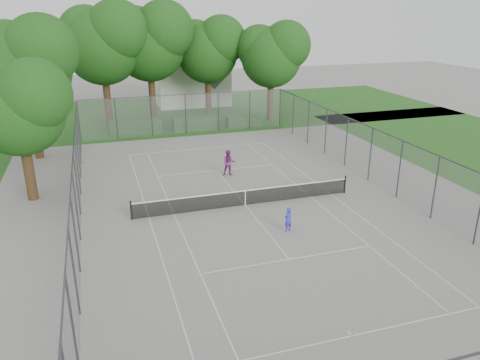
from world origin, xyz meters
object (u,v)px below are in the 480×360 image
object	(u,v)px
girl_player	(288,219)
woman_player	(229,163)
house	(191,69)
tennis_net	(245,197)

from	to	relation	value
girl_player	woman_player	size ratio (longest dim) A/B	0.73
house	tennis_net	bearing A→B (deg)	-96.28
tennis_net	girl_player	world-z (taller)	girl_player
girl_player	woman_player	bearing A→B (deg)	-108.40
tennis_net	house	bearing A→B (deg)	83.72
tennis_net	girl_player	xyz separation A→B (m)	(1.04, -3.74, 0.13)
tennis_net	woman_player	size ratio (longest dim) A/B	7.30
woman_player	tennis_net	bearing A→B (deg)	-86.41
tennis_net	girl_player	distance (m)	3.89
house	girl_player	size ratio (longest dim) A/B	7.75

